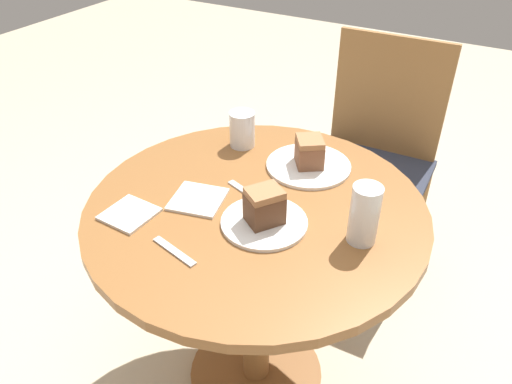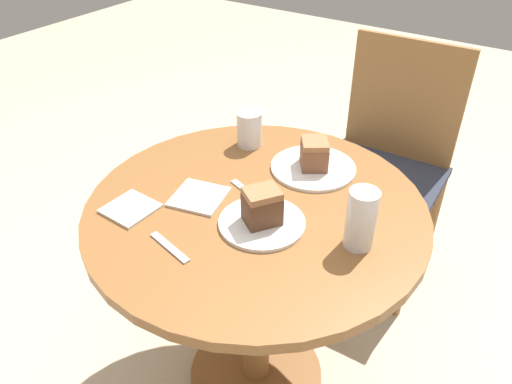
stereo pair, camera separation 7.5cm
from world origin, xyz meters
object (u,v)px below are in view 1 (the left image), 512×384
Objects in this scene: cake_slice_near at (264,206)px; glass_water at (242,131)px; cake_slice_far at (309,152)px; chair at (373,155)px; plate_far at (308,166)px; glass_lemonade at (364,216)px; plate_near at (264,222)px.

cake_slice_near is 0.40m from glass_water.
glass_water is at bearing 175.87° from cake_slice_far.
chair is 3.81× the size of plate_far.
glass_lemonade reaches higher than plate_far.
chair reaches higher than plate_near.
glass_water reaches higher than cake_slice_far.
plate_near is 0.41m from glass_water.
plate_far is at bearing 92.93° from cake_slice_near.
chair is at bearing 88.09° from cake_slice_near.
glass_lemonade is at bearing -43.59° from plate_far.
cake_slice_far is at bearing -96.06° from chair.
plate_near is at bearing 63.43° from cake_slice_near.
cake_slice_near is at bearing -51.49° from glass_water.
cake_slice_far is 0.24m from glass_water.
chair reaches higher than cake_slice_far.
plate_far is 2.22× the size of glass_water.
plate_far is (-0.04, -0.55, 0.24)m from chair.
cake_slice_near is at bearing -164.37° from glass_lemonade.
plate_far is 2.24× the size of cake_slice_far.
cake_slice_near is (-0.03, -0.85, 0.29)m from chair.
cake_slice_near is 1.00× the size of cake_slice_far.
cake_slice_near reaches higher than plate_far.
plate_near is 0.30m from cake_slice_far.
cake_slice_far is at bearing -4.13° from glass_water.
plate_near is 1.96× the size of cake_slice_near.
chair is 0.90m from cake_slice_near.
chair is 8.47× the size of glass_water.
plate_far is at bearing 92.93° from plate_near.
plate_far is 1.63× the size of glass_lemonade.
cake_slice_near is (0.02, -0.30, 0.05)m from plate_far.
glass_lemonade is (0.25, -0.23, 0.02)m from cake_slice_far.
chair reaches higher than glass_lemonade.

